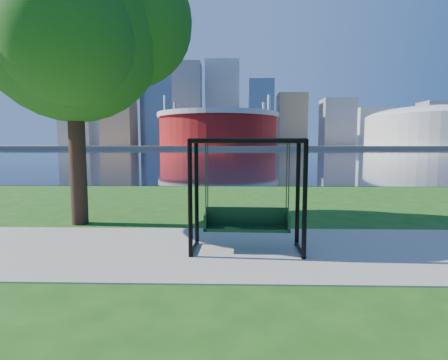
{
  "coord_description": "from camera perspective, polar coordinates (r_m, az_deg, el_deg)",
  "views": [
    {
      "loc": [
        0.29,
        -8.27,
        2.39
      ],
      "look_at": [
        0.08,
        0.0,
        1.57
      ],
      "focal_mm": 28.0,
      "sensor_mm": 36.0,
      "label": 1
    }
  ],
  "objects": [
    {
      "name": "ground",
      "position": [
        8.61,
        -0.53,
        -10.45
      ],
      "size": [
        900.0,
        900.0,
        0.0
      ],
      "primitive_type": "plane",
      "color": "#1E5114",
      "rests_on": "ground"
    },
    {
      "name": "arena",
      "position": [
        278.4,
        30.71,
        7.67
      ],
      "size": [
        84.0,
        84.0,
        26.56
      ],
      "color": "beige",
      "rests_on": "far_bank"
    },
    {
      "name": "far_bank",
      "position": [
        314.27,
        1.43,
        5.43
      ],
      "size": [
        900.0,
        228.0,
        2.0
      ],
      "primitive_type": "cube",
      "color": "#937F60",
      "rests_on": "ground"
    },
    {
      "name": "stadium",
      "position": [
        243.77,
        -0.96,
        8.47
      ],
      "size": [
        83.0,
        83.0,
        32.0
      ],
      "color": "maroon",
      "rests_on": "far_bank"
    },
    {
      "name": "river",
      "position": [
        110.3,
        1.33,
        4.45
      ],
      "size": [
        900.0,
        180.0,
        0.02
      ],
      "primitive_type": "cube",
      "color": "black",
      "rests_on": "ground"
    },
    {
      "name": "skyline",
      "position": [
        329.4,
        0.69,
        11.52
      ],
      "size": [
        392.0,
        66.0,
        96.5
      ],
      "color": "gray",
      "rests_on": "far_bank"
    },
    {
      "name": "path",
      "position": [
        8.13,
        -0.65,
        -11.33
      ],
      "size": [
        120.0,
        4.0,
        0.03
      ],
      "primitive_type": "cube",
      "color": "#9E937F",
      "rests_on": "ground"
    },
    {
      "name": "swing",
      "position": [
        7.79,
        3.74,
        -2.94
      ],
      "size": [
        2.51,
        1.15,
        2.54
      ],
      "rotation": [
        0.0,
        0.0,
        -0.03
      ],
      "color": "black",
      "rests_on": "ground"
    },
    {
      "name": "park_tree",
      "position": [
        12.0,
        -23.68,
        22.13
      ],
      "size": [
        6.82,
        6.16,
        8.47
      ],
      "color": "black",
      "rests_on": "ground"
    }
  ]
}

